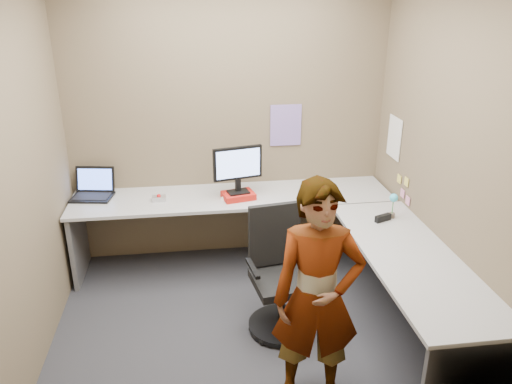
{
  "coord_description": "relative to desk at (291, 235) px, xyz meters",
  "views": [
    {
      "loc": [
        -0.36,
        -3.3,
        2.51
      ],
      "look_at": [
        0.12,
        0.25,
        1.05
      ],
      "focal_mm": 35.0,
      "sensor_mm": 36.0,
      "label": 1
    }
  ],
  "objects": [
    {
      "name": "ground",
      "position": [
        -0.44,
        -0.39,
        -0.59
      ],
      "size": [
        3.0,
        3.0,
        0.0
      ],
      "primitive_type": "plane",
      "color": "#26262B",
      "rests_on": "ground"
    },
    {
      "name": "wall_back",
      "position": [
        -0.44,
        0.91,
        0.76
      ],
      "size": [
        3.0,
        0.0,
        3.0
      ],
      "primitive_type": "plane",
      "rotation": [
        1.57,
        0.0,
        0.0
      ],
      "color": "brown",
      "rests_on": "ground"
    },
    {
      "name": "wall_right",
      "position": [
        1.06,
        -0.39,
        0.76
      ],
      "size": [
        0.0,
        2.7,
        2.7
      ],
      "primitive_type": "plane",
      "rotation": [
        1.57,
        0.0,
        -1.57
      ],
      "color": "brown",
      "rests_on": "ground"
    },
    {
      "name": "wall_left",
      "position": [
        -1.94,
        -0.39,
        0.76
      ],
      "size": [
        0.0,
        2.7,
        2.7
      ],
      "primitive_type": "plane",
      "rotation": [
        1.57,
        0.0,
        1.57
      ],
      "color": "brown",
      "rests_on": "ground"
    },
    {
      "name": "desk",
      "position": [
        0.0,
        0.0,
        0.0
      ],
      "size": [
        2.98,
        2.58,
        0.73
      ],
      "color": "#ABABAB",
      "rests_on": "ground"
    },
    {
      "name": "paper_ream",
      "position": [
        -0.39,
        0.51,
        0.17
      ],
      "size": [
        0.32,
        0.27,
        0.06
      ],
      "primitive_type": "cube",
      "rotation": [
        0.0,
        0.0,
        0.22
      ],
      "color": "#B41912",
      "rests_on": "desk"
    },
    {
      "name": "monitor",
      "position": [
        -0.39,
        0.53,
        0.45
      ],
      "size": [
        0.45,
        0.17,
        0.43
      ],
      "rotation": [
        0.0,
        0.0,
        0.22
      ],
      "color": "black",
      "rests_on": "paper_ream"
    },
    {
      "name": "laptop",
      "position": [
        -1.71,
        0.75,
        0.21
      ],
      "size": [
        0.4,
        0.35,
        0.26
      ],
      "rotation": [
        0.0,
        0.0,
        -0.16
      ],
      "color": "black",
      "rests_on": "desk"
    },
    {
      "name": "trackball_mouse",
      "position": [
        -1.11,
        0.55,
        0.17
      ],
      "size": [
        0.12,
        0.08,
        0.07
      ],
      "color": "#B7B7BC",
      "rests_on": "desk"
    },
    {
      "name": "origami",
      "position": [
        -0.51,
        0.51,
        0.17
      ],
      "size": [
        0.1,
        0.1,
        0.06
      ],
      "primitive_type": "cone",
      "color": "white",
      "rests_on": "desk"
    },
    {
      "name": "stapler",
      "position": [
        0.75,
        -0.13,
        0.17
      ],
      "size": [
        0.15,
        0.09,
        0.05
      ],
      "primitive_type": "cube",
      "rotation": [
        0.0,
        0.0,
        0.4
      ],
      "color": "black",
      "rests_on": "desk"
    },
    {
      "name": "flower",
      "position": [
        0.84,
        -0.07,
        0.28
      ],
      "size": [
        0.07,
        0.07,
        0.22
      ],
      "color": "brown",
      "rests_on": "desk"
    },
    {
      "name": "calendar_purple",
      "position": [
        0.11,
        0.9,
        0.71
      ],
      "size": [
        0.3,
        0.01,
        0.4
      ],
      "primitive_type": "cube",
      "color": "#846BB7",
      "rests_on": "wall_back"
    },
    {
      "name": "calendar_white",
      "position": [
        1.05,
        0.51,
        0.66
      ],
      "size": [
        0.01,
        0.28,
        0.38
      ],
      "primitive_type": "cube",
      "color": "white",
      "rests_on": "wall_right"
    },
    {
      "name": "sticky_note_a",
      "position": [
        1.05,
        0.16,
        0.36
      ],
      "size": [
        0.01,
        0.07,
        0.07
      ],
      "primitive_type": "cube",
      "color": "#F2E059",
      "rests_on": "wall_right"
    },
    {
      "name": "sticky_note_b",
      "position": [
        1.05,
        0.21,
        0.23
      ],
      "size": [
        0.01,
        0.07,
        0.07
      ],
      "primitive_type": "cube",
      "color": "pink",
      "rests_on": "wall_right"
    },
    {
      "name": "sticky_note_c",
      "position": [
        1.05,
        0.09,
        0.21
      ],
      "size": [
        0.01,
        0.07,
        0.07
      ],
      "primitive_type": "cube",
      "color": "pink",
      "rests_on": "wall_right"
    },
    {
      "name": "sticky_note_d",
      "position": [
        1.05,
        0.31,
        0.33
      ],
      "size": [
        0.01,
        0.07,
        0.07
      ],
      "primitive_type": "cube",
      "color": "#F2E059",
      "rests_on": "wall_right"
    },
    {
      "name": "office_chair",
      "position": [
        -0.17,
        -0.42,
        -0.19
      ],
      "size": [
        0.54,
        0.52,
        0.98
      ],
      "rotation": [
        0.0,
        0.0,
        0.15
      ],
      "color": "black",
      "rests_on": "ground"
    },
    {
      "name": "person",
      "position": [
        -0.08,
        -1.19,
        0.17
      ],
      "size": [
        0.6,
        0.44,
        1.53
      ],
      "primitive_type": "imported",
      "rotation": [
        0.0,
        0.0,
        -0.14
      ],
      "color": "#999399",
      "rests_on": "ground"
    }
  ]
}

